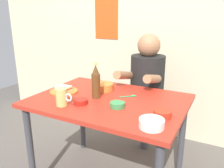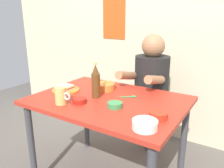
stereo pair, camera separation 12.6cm
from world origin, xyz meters
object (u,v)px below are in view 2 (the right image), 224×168
Objects in this scene: rice_bowl_white at (145,124)px; stool at (150,118)px; beer_mug at (61,96)px; beer_bottle at (96,82)px; dining_table at (108,110)px; sandwich at (66,87)px; plate_orange at (66,90)px; person_seated at (151,78)px.

stool is at bearing 110.48° from rice_bowl_white.
beer_bottle is (0.12, 0.24, 0.06)m from beer_mug.
dining_table is 10.00× the size of sandwich.
beer_bottle reaches higher than rice_bowl_white.
plate_orange is at bearing -174.78° from dining_table.
stool is 4.09× the size of sandwich.
dining_table is 0.37m from beer_mug.
rice_bowl_white is at bearing -26.97° from beer_bottle.
rice_bowl_white is (0.81, -0.25, -0.00)m from sandwich.
plate_orange is 0.31m from beer_bottle.
beer_mug reaches higher than sandwich.
beer_bottle is (-0.10, -0.02, 0.21)m from dining_table.
beer_bottle reaches higher than beer_mug.
dining_table is 7.86× the size of rice_bowl_white.
beer_bottle is (0.29, 0.01, 0.11)m from plate_orange.
sandwich is 0.87× the size of beer_mug.
rice_bowl_white is at bearing -17.10° from sandwich.
person_seated is 6.54× the size of sandwich.
beer_bottle reaches higher than sandwich.
rice_bowl_white is at bearing -69.52° from stool.
sandwich reaches higher than plate_orange.
plate_orange is at bearing 90.00° from sandwich.
beer_mug is at bearing -108.67° from person_seated.
person_seated is at bearing 71.33° from beer_mug.
person_seated is 0.80m from sandwich.
beer_bottle is (0.29, 0.01, 0.09)m from sandwich.
plate_orange reaches higher than dining_table.
rice_bowl_white is (0.81, -0.25, 0.02)m from plate_orange.
dining_table is at bearing 5.22° from plate_orange.
plate_orange is 0.28m from beer_mug.
person_seated is (-0.00, -0.01, 0.42)m from stool.
dining_table is at bearing 145.84° from rice_bowl_white.
sandwich reaches higher than stool.
rice_bowl_white reaches higher than plate_orange.
stool is (0.08, 0.63, -0.30)m from dining_table.
plate_orange reaches higher than stool.
plate_orange is 1.75× the size of beer_mug.
sandwich and rice_bowl_white have the same top height.
plate_orange is 2.00× the size of sandwich.
stool is 3.21× the size of rice_bowl_white.
stool is at bearing 90.00° from person_seated.
beer_bottle is (-0.17, -0.64, 0.09)m from person_seated.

